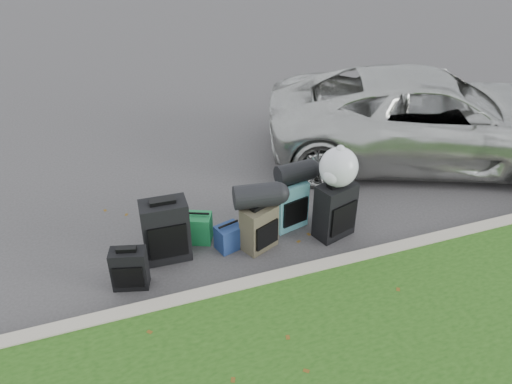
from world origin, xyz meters
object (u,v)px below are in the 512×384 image
object	(u,v)px
suitcase_olive	(259,228)
suitcase_large_black_right	(335,210)
tote_green	(198,228)
suitcase_teal	(289,205)
suitcase_large_black_left	(166,231)
tote_navy	(229,237)
suv	(430,117)
suitcase_small_black	(130,269)

from	to	relation	value
suitcase_olive	suitcase_large_black_right	world-z (taller)	suitcase_large_black_right
suitcase_large_black_right	tote_green	size ratio (longest dim) A/B	2.00
suitcase_teal	suitcase_large_black_left	bearing A→B (deg)	170.22
suitcase_large_black_left	suitcase_teal	bearing A→B (deg)	6.54
suitcase_olive	tote_navy	bearing A→B (deg)	139.85
suitcase_large_black_right	tote_green	distance (m)	1.81
suv	tote_navy	bearing A→B (deg)	131.35
suitcase_large_black_left	tote_navy	bearing A→B (deg)	-3.78
suitcase_olive	suitcase_teal	distance (m)	0.63
suitcase_olive	suitcase_small_black	bearing A→B (deg)	162.88
suitcase_large_black_right	suitcase_teal	bearing A→B (deg)	124.49
suv	suitcase_teal	xyz separation A→B (m)	(-2.98, -1.10, -0.40)
suitcase_teal	tote_navy	world-z (taller)	suitcase_teal
suv	suitcase_large_black_right	bearing A→B (deg)	143.72
suitcase_olive	tote_green	distance (m)	0.81
suitcase_large_black_left	suitcase_olive	xyz separation A→B (m)	(1.15, -0.19, -0.10)
suitcase_small_black	tote_navy	world-z (taller)	suitcase_small_black
suitcase_small_black	suv	bearing A→B (deg)	32.66
suitcase_large_black_left	suitcase_large_black_right	distance (m)	2.20
tote_green	suitcase_small_black	bearing A→B (deg)	-124.92
suitcase_small_black	suitcase_large_black_right	size ratio (longest dim) A/B	0.67
suitcase_small_black	suitcase_teal	world-z (taller)	suitcase_teal
suitcase_small_black	suitcase_olive	distance (m)	1.67
suv	suitcase_large_black_right	size ratio (longest dim) A/B	6.95
suitcase_large_black_left	suitcase_olive	size ratio (longest dim) A/B	1.34
suitcase_olive	suitcase_large_black_right	xyz separation A→B (m)	(1.03, -0.07, 0.08)
suitcase_olive	tote_green	world-z (taller)	suitcase_olive
suv	suitcase_teal	world-z (taller)	suv
tote_green	suitcase_large_black_right	bearing A→B (deg)	7.92
suv	tote_navy	world-z (taller)	suv
suitcase_teal	tote_navy	distance (m)	0.96
suv	suitcase_teal	bearing A→B (deg)	133.08
suitcase_teal	tote_green	xyz separation A→B (m)	(-1.24, 0.08, -0.14)
suv	suitcase_large_black_left	bearing A→B (deg)	127.49
suitcase_large_black_right	tote_navy	xyz separation A→B (m)	(-1.41, 0.18, -0.22)
suitcase_large_black_left	tote_green	bearing A→B (deg)	27.27
suitcase_large_black_left	suitcase_small_black	bearing A→B (deg)	-140.51
suitcase_teal	suitcase_large_black_right	bearing A→B (deg)	-52.57
suitcase_large_black_right	tote_green	xyz separation A→B (m)	(-1.73, 0.47, -0.19)
suitcase_olive	suitcase_teal	xyz separation A→B (m)	(0.54, 0.32, 0.03)
suitcase_large_black_right	suitcase_small_black	bearing A→B (deg)	165.62
suitcase_olive	tote_navy	xyz separation A→B (m)	(-0.37, 0.11, -0.14)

